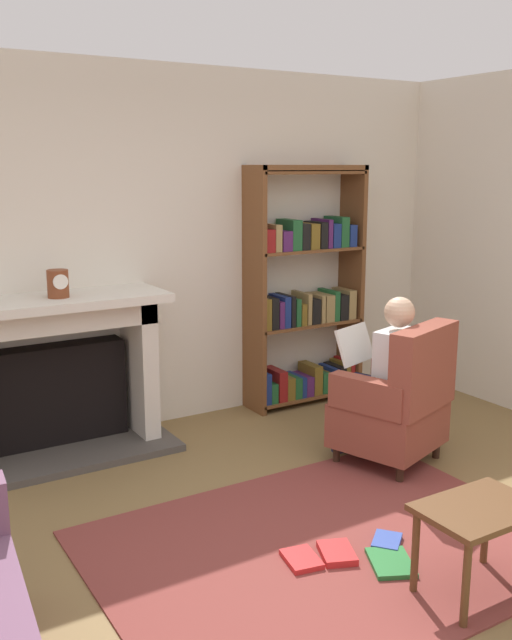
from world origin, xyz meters
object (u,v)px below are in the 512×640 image
(mantel_clock, at_px, (58,284))
(side_table, at_px, (479,520))
(bookshelf, at_px, (305,294))
(fireplace, at_px, (52,372))
(armchair_reading, at_px, (398,403))
(seated_reader, at_px, (383,371))

(mantel_clock, distance_m, side_table, 2.95)
(bookshelf, bearing_deg, fireplace, -179.11)
(bookshelf, relative_size, side_table, 3.53)
(bookshelf, bearing_deg, mantel_clock, -176.25)
(fireplace, bearing_deg, side_table, -65.81)
(fireplace, relative_size, armchair_reading, 1.63)
(mantel_clock, height_order, seated_reader, mantel_clock)
(mantel_clock, distance_m, seated_reader, 2.23)
(side_table, bearing_deg, bookshelf, 71.28)
(mantel_clock, bearing_deg, bookshelf, 3.75)
(seated_reader, distance_m, side_table, 1.61)
(mantel_clock, relative_size, seated_reader, 0.16)
(side_table, bearing_deg, fireplace, 114.19)
(mantel_clock, xyz_separation_m, seated_reader, (1.83, -1.14, -0.59))
(bookshelf, xyz_separation_m, seated_reader, (-0.25, -1.28, -0.31))
(fireplace, distance_m, seated_reader, 2.25)
(bookshelf, xyz_separation_m, armchair_reading, (-0.21, -1.39, -0.51))
(bookshelf, bearing_deg, side_table, -108.72)
(armchair_reading, xyz_separation_m, side_table, (-0.71, -1.33, -0.05))
(bookshelf, height_order, seated_reader, bookshelf)
(fireplace, distance_m, mantel_clock, 0.63)
(armchair_reading, height_order, seated_reader, seated_reader)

